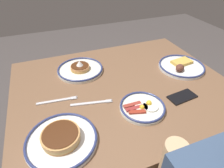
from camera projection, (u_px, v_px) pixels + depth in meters
The scene contains 9 objects.
ground_plane at pixel (120, 159), 1.46m from camera, with size 6.00×6.00×0.00m, color #484140.
dining_table at pixel (123, 96), 1.08m from camera, with size 1.17×0.93×0.73m.
plate_near_main at pixel (80, 69), 1.13m from camera, with size 0.27×0.27×0.07m.
plate_center_pancakes at pixel (142, 107), 0.87m from camera, with size 0.21×0.21×0.04m.
plate_far_companion at pixel (61, 139), 0.72m from camera, with size 0.28×0.28×0.05m.
plate_far_side at pixel (181, 66), 1.16m from camera, with size 0.28×0.28×0.05m.
cell_phone at pixel (182, 97), 0.94m from camera, with size 0.14×0.07×0.01m, color black.
fork_near at pixel (58, 101), 0.92m from camera, with size 0.20×0.04×0.01m.
fork_far at pixel (92, 103), 0.91m from camera, with size 0.20×0.06×0.01m.
Camera 1 is at (0.35, 0.75, 1.34)m, focal length 30.01 mm.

